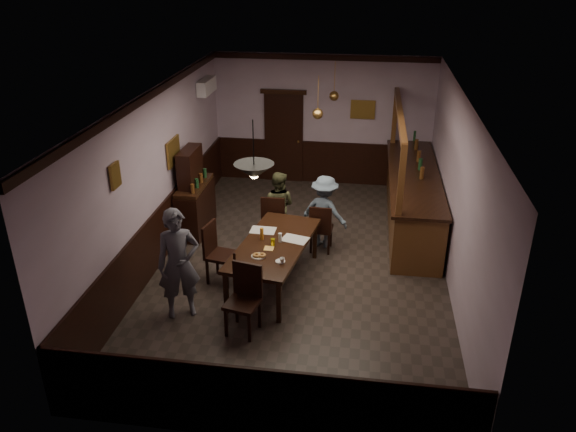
% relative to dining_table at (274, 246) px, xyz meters
% --- Properties ---
extents(room, '(5.01, 8.01, 3.01)m').
position_rel_dining_table_xyz_m(room, '(0.36, 0.68, 0.81)').
color(room, '#2D2621').
rests_on(room, ground).
extents(dining_table, '(1.34, 2.33, 0.75)m').
position_rel_dining_table_xyz_m(dining_table, '(0.00, 0.00, 0.00)').
color(dining_table, black).
rests_on(dining_table, ground).
extents(chair_far_left, '(0.44, 0.44, 1.01)m').
position_rel_dining_table_xyz_m(chair_far_left, '(-0.23, 1.32, -0.13)').
color(chair_far_left, black).
rests_on(chair_far_left, ground).
extents(chair_far_right, '(0.42, 0.42, 0.93)m').
position_rel_dining_table_xyz_m(chair_far_right, '(0.66, 1.18, -0.18)').
color(chair_far_right, black).
rests_on(chair_far_right, ground).
extents(chair_near, '(0.53, 0.53, 1.04)m').
position_rel_dining_table_xyz_m(chair_near, '(-0.21, -1.30, -0.12)').
color(chair_near, black).
rests_on(chair_near, ground).
extents(chair_side, '(0.53, 0.53, 1.03)m').
position_rel_dining_table_xyz_m(chair_side, '(-0.95, -0.04, -0.12)').
color(chair_side, black).
rests_on(chair_side, ground).
extents(person_standing, '(0.75, 0.64, 1.73)m').
position_rel_dining_table_xyz_m(person_standing, '(-1.24, -1.06, 0.18)').
color(person_standing, '#53535F').
rests_on(person_standing, ground).
extents(person_seated_left, '(0.73, 0.61, 1.36)m').
position_rel_dining_table_xyz_m(person_seated_left, '(-0.19, 1.60, -0.01)').
color(person_seated_left, '#444529').
rests_on(person_seated_left, ground).
extents(person_seated_right, '(1.02, 0.81, 1.38)m').
position_rel_dining_table_xyz_m(person_seated_right, '(0.69, 1.46, 0.00)').
color(person_seated_right, slate).
rests_on(person_seated_right, ground).
extents(newspaper_left, '(0.43, 0.31, 0.01)m').
position_rel_dining_table_xyz_m(newspaper_left, '(-0.26, 0.41, 0.07)').
color(newspaper_left, silver).
rests_on(newspaper_left, dining_table).
extents(newspaper_right, '(0.48, 0.40, 0.01)m').
position_rel_dining_table_xyz_m(newspaper_right, '(0.32, 0.17, 0.07)').
color(newspaper_right, silver).
rests_on(newspaper_right, dining_table).
extents(napkin, '(0.17, 0.17, 0.00)m').
position_rel_dining_table_xyz_m(napkin, '(-0.05, -0.20, 0.07)').
color(napkin, '#FEC35D').
rests_on(napkin, dining_table).
extents(saucer, '(0.15, 0.15, 0.01)m').
position_rel_dining_table_xyz_m(saucer, '(0.20, -0.58, 0.07)').
color(saucer, white).
rests_on(saucer, dining_table).
extents(coffee_cup, '(0.09, 0.09, 0.07)m').
position_rel_dining_table_xyz_m(coffee_cup, '(0.23, -0.63, 0.11)').
color(coffee_cup, white).
rests_on(coffee_cup, saucer).
extents(pastry_plate, '(0.22, 0.22, 0.01)m').
position_rel_dining_table_xyz_m(pastry_plate, '(-0.17, -0.48, 0.07)').
color(pastry_plate, white).
rests_on(pastry_plate, dining_table).
extents(pastry_ring_a, '(0.13, 0.13, 0.04)m').
position_rel_dining_table_xyz_m(pastry_ring_a, '(-0.19, -0.50, 0.10)').
color(pastry_ring_a, '#C68C47').
rests_on(pastry_ring_a, pastry_plate).
extents(pastry_ring_b, '(0.13, 0.13, 0.04)m').
position_rel_dining_table_xyz_m(pastry_ring_b, '(-0.11, -0.49, 0.10)').
color(pastry_ring_b, '#C68C47').
rests_on(pastry_ring_b, pastry_plate).
extents(soda_can, '(0.07, 0.07, 0.12)m').
position_rel_dining_table_xyz_m(soda_can, '(-0.00, -0.09, 0.12)').
color(soda_can, yellow).
rests_on(soda_can, dining_table).
extents(beer_glass, '(0.06, 0.06, 0.20)m').
position_rel_dining_table_xyz_m(beer_glass, '(-0.22, 0.09, 0.16)').
color(beer_glass, '#BF721E').
rests_on(beer_glass, dining_table).
extents(water_glass, '(0.06, 0.06, 0.15)m').
position_rel_dining_table_xyz_m(water_glass, '(0.09, 0.06, 0.14)').
color(water_glass, silver).
rests_on(water_glass, dining_table).
extents(pepper_mill, '(0.04, 0.04, 0.14)m').
position_rel_dining_table_xyz_m(pepper_mill, '(-0.50, -0.67, 0.13)').
color(pepper_mill, black).
rests_on(pepper_mill, dining_table).
extents(sideboard, '(0.45, 1.27, 1.68)m').
position_rel_dining_table_xyz_m(sideboard, '(-1.85, 1.72, -0.01)').
color(sideboard, black).
rests_on(sideboard, ground).
extents(bar_counter, '(0.97, 4.17, 2.34)m').
position_rel_dining_table_xyz_m(bar_counter, '(2.35, 2.57, -0.09)').
color(bar_counter, '#532B16').
rests_on(bar_counter, ground).
extents(door_back, '(0.90, 0.06, 2.10)m').
position_rel_dining_table_xyz_m(door_back, '(-0.54, 4.63, 0.36)').
color(door_back, black).
rests_on(door_back, ground).
extents(ac_unit, '(0.20, 0.85, 0.30)m').
position_rel_dining_table_xyz_m(ac_unit, '(-2.02, 3.58, 1.76)').
color(ac_unit, white).
rests_on(ac_unit, ground).
extents(picture_left_small, '(0.04, 0.28, 0.36)m').
position_rel_dining_table_xyz_m(picture_left_small, '(-2.10, -0.92, 1.46)').
color(picture_left_small, olive).
rests_on(picture_left_small, ground).
extents(picture_left_large, '(0.04, 0.62, 0.48)m').
position_rel_dining_table_xyz_m(picture_left_large, '(-2.10, 1.48, 1.01)').
color(picture_left_large, olive).
rests_on(picture_left_large, ground).
extents(picture_back, '(0.55, 0.04, 0.42)m').
position_rel_dining_table_xyz_m(picture_back, '(1.26, 4.64, 1.11)').
color(picture_back, olive).
rests_on(picture_back, ground).
extents(pendant_iron, '(0.56, 0.56, 0.84)m').
position_rel_dining_table_xyz_m(pendant_iron, '(-0.13, -0.79, 1.59)').
color(pendant_iron, black).
rests_on(pendant_iron, ground).
extents(pendant_brass_mid, '(0.20, 0.20, 0.81)m').
position_rel_dining_table_xyz_m(pendant_brass_mid, '(0.46, 2.25, 1.61)').
color(pendant_brass_mid, '#BF8C3F').
rests_on(pendant_brass_mid, ground).
extents(pendant_brass_far, '(0.20, 0.20, 0.81)m').
position_rel_dining_table_xyz_m(pendant_brass_far, '(0.66, 3.72, 1.61)').
color(pendant_brass_far, '#BF8C3F').
rests_on(pendant_brass_far, ground).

